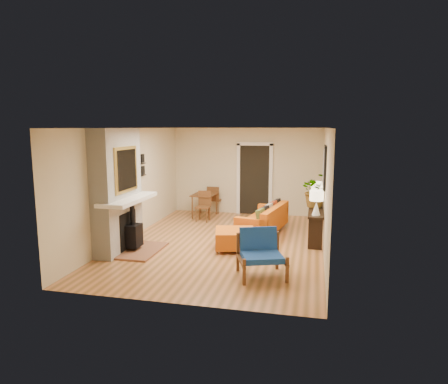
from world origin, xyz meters
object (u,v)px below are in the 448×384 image
(sofa, at_px, (266,220))
(console_table, at_px, (316,215))
(blue_chair, at_px, (260,250))
(lamp_far, at_px, (316,190))
(ottoman, at_px, (235,238))
(dining_table, at_px, (207,198))
(lamp_near, at_px, (316,200))
(houseplant, at_px, (316,190))

(sofa, height_order, console_table, sofa)
(blue_chair, distance_m, lamp_far, 3.54)
(blue_chair, bearing_deg, sofa, 95.08)
(ottoman, height_order, dining_table, dining_table)
(sofa, bearing_deg, lamp_near, -39.12)
(lamp_near, bearing_deg, lamp_far, 90.00)
(sofa, distance_m, console_table, 1.27)
(console_table, xyz_separation_m, lamp_near, (0.00, -0.68, 0.49))
(console_table, bearing_deg, lamp_far, 90.00)
(blue_chair, height_order, lamp_near, lamp_near)
(dining_table, bearing_deg, lamp_far, -17.26)
(dining_table, distance_m, console_table, 3.58)
(dining_table, distance_m, lamp_near, 3.99)
(dining_table, distance_m, lamp_far, 3.32)
(ottoman, relative_size, lamp_near, 1.85)
(dining_table, relative_size, lamp_near, 2.89)
(lamp_near, bearing_deg, houseplant, 90.64)
(dining_table, bearing_deg, lamp_near, -37.70)
(lamp_far, bearing_deg, lamp_near, -90.00)
(blue_chair, height_order, houseplant, houseplant)
(dining_table, xyz_separation_m, lamp_near, (3.13, -2.42, 0.51))
(ottoman, relative_size, console_table, 0.54)
(ottoman, distance_m, houseplant, 2.38)
(sofa, bearing_deg, ottoman, -107.84)
(lamp_far, bearing_deg, blue_chair, -105.92)
(blue_chair, xyz_separation_m, dining_table, (-2.17, 4.32, 0.10))
(lamp_far, bearing_deg, ottoman, -130.80)
(dining_table, xyz_separation_m, houseplant, (3.12, -1.52, 0.59))
(blue_chair, bearing_deg, console_table, 69.68)
(console_table, distance_m, houseplant, 0.61)
(blue_chair, xyz_separation_m, houseplant, (0.95, 2.80, 0.69))
(console_table, distance_m, lamp_far, 0.91)
(sofa, relative_size, ottoman, 2.02)
(ottoman, distance_m, dining_table, 3.28)
(sofa, xyz_separation_m, blue_chair, (0.26, -2.89, 0.12))
(ottoman, bearing_deg, sofa, 72.16)
(sofa, bearing_deg, console_table, -14.24)
(sofa, height_order, ottoman, sofa)
(lamp_far, bearing_deg, console_table, -90.00)
(houseplant, bearing_deg, ottoman, -139.90)
(console_table, relative_size, houseplant, 2.23)
(dining_table, distance_m, houseplant, 3.52)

